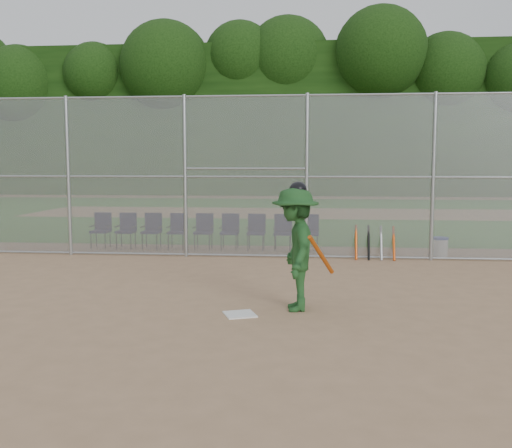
# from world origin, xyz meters

# --- Properties ---
(ground) EXTENTS (100.00, 100.00, 0.00)m
(ground) POSITION_xyz_m (0.00, 0.00, 0.00)
(ground) COLOR tan
(ground) RESTS_ON ground
(grass_strip) EXTENTS (100.00, 100.00, 0.00)m
(grass_strip) POSITION_xyz_m (0.00, 18.00, 0.01)
(grass_strip) COLOR #2A651E
(grass_strip) RESTS_ON ground
(dirt_patch_far) EXTENTS (24.00, 24.00, 0.00)m
(dirt_patch_far) POSITION_xyz_m (0.00, 18.00, 0.01)
(dirt_patch_far) COLOR tan
(dirt_patch_far) RESTS_ON ground
(backstop_fence) EXTENTS (16.09, 0.09, 4.00)m
(backstop_fence) POSITION_xyz_m (0.00, 5.00, 2.07)
(backstop_fence) COLOR gray
(backstop_fence) RESTS_ON ground
(treeline) EXTENTS (81.00, 60.00, 11.00)m
(treeline) POSITION_xyz_m (0.00, 20.00, 5.50)
(treeline) COLOR black
(treeline) RESTS_ON ground
(home_plate) EXTENTS (0.58, 0.58, 0.02)m
(home_plate) POSITION_xyz_m (0.03, -0.42, 0.01)
(home_plate) COLOR white
(home_plate) RESTS_ON ground
(batter_at_plate) EXTENTS (1.04, 1.34, 2.04)m
(batter_at_plate) POSITION_xyz_m (0.86, -0.02, 0.99)
(batter_at_plate) COLOR #1E4C20
(batter_at_plate) RESTS_ON ground
(water_cooler) EXTENTS (0.38, 0.38, 0.48)m
(water_cooler) POSITION_xyz_m (4.37, 5.67, 0.24)
(water_cooler) COLOR white
(water_cooler) RESTS_ON ground
(spare_bats) EXTENTS (0.96, 0.36, 0.84)m
(spare_bats) POSITION_xyz_m (2.66, 4.95, 0.41)
(spare_bats) COLOR #D84C14
(spare_bats) RESTS_ON ground
(chair_0) EXTENTS (0.54, 0.52, 0.96)m
(chair_0) POSITION_xyz_m (-4.69, 6.27, 0.48)
(chair_0) COLOR #0F0E33
(chair_0) RESTS_ON ground
(chair_1) EXTENTS (0.54, 0.52, 0.96)m
(chair_1) POSITION_xyz_m (-3.97, 6.27, 0.48)
(chair_1) COLOR #0F0E33
(chair_1) RESTS_ON ground
(chair_2) EXTENTS (0.54, 0.52, 0.96)m
(chair_2) POSITION_xyz_m (-3.24, 6.27, 0.48)
(chair_2) COLOR #0F0E33
(chair_2) RESTS_ON ground
(chair_3) EXTENTS (0.54, 0.52, 0.96)m
(chair_3) POSITION_xyz_m (-2.52, 6.27, 0.48)
(chair_3) COLOR #0F0E33
(chair_3) RESTS_ON ground
(chair_4) EXTENTS (0.54, 0.52, 0.96)m
(chair_4) POSITION_xyz_m (-1.80, 6.27, 0.48)
(chair_4) COLOR #0F0E33
(chair_4) RESTS_ON ground
(chair_5) EXTENTS (0.54, 0.52, 0.96)m
(chair_5) POSITION_xyz_m (-1.08, 6.27, 0.48)
(chair_5) COLOR #0F0E33
(chair_5) RESTS_ON ground
(chair_6) EXTENTS (0.54, 0.52, 0.96)m
(chair_6) POSITION_xyz_m (-0.36, 6.27, 0.48)
(chair_6) COLOR #0F0E33
(chair_6) RESTS_ON ground
(chair_7) EXTENTS (0.54, 0.52, 0.96)m
(chair_7) POSITION_xyz_m (0.37, 6.27, 0.48)
(chair_7) COLOR #0F0E33
(chair_7) RESTS_ON ground
(chair_8) EXTENTS (0.54, 0.52, 0.96)m
(chair_8) POSITION_xyz_m (1.09, 6.27, 0.48)
(chair_8) COLOR #0F0E33
(chair_8) RESTS_ON ground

